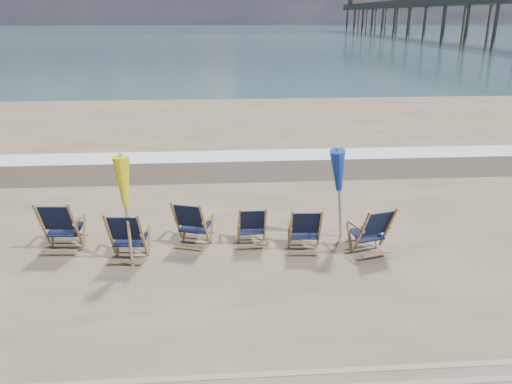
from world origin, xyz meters
TOP-DOWN VIEW (x-y plane):
  - ocean at (0.00, 128.00)m, footprint 400.00×400.00m
  - surf_foam at (0.00, 8.30)m, footprint 200.00×1.40m
  - wet_sand_strip at (0.00, 6.80)m, footprint 200.00×2.60m
  - beach_chair_0 at (-3.46, 1.48)m, footprint 0.76×0.84m
  - beach_chair_1 at (-2.15, 0.97)m, footprint 0.75×0.83m
  - beach_chair_2 at (-1.05, 1.47)m, footprint 0.85×0.90m
  - beach_chair_3 at (0.12, 1.48)m, footprint 0.58×0.65m
  - beach_chair_4 at (1.12, 1.11)m, footprint 0.66×0.74m
  - beach_chair_5 at (2.40, 1.01)m, footprint 0.83×0.89m
  - umbrella_yellow at (-2.37, 0.89)m, footprint 0.30×0.30m
  - umbrella_blue at (1.61, 1.69)m, footprint 0.30×0.30m
  - fishing_pier at (38.00, 74.00)m, footprint 4.40×140.00m

SIDE VIEW (x-z plane):
  - ocean at x=0.00m, z-range 0.00..0.00m
  - wet_sand_strip at x=0.00m, z-range 0.00..0.00m
  - surf_foam at x=0.00m, z-range 0.00..0.01m
  - beach_chair_3 at x=0.12m, z-range 0.00..0.89m
  - beach_chair_4 at x=1.12m, z-range 0.00..0.97m
  - beach_chair_2 at x=-1.05m, z-range 0.00..1.02m
  - beach_chair_5 at x=2.40m, z-range 0.00..1.02m
  - beach_chair_1 at x=-2.15m, z-range 0.00..1.06m
  - beach_chair_0 at x=-3.46m, z-range 0.00..1.11m
  - umbrella_blue at x=1.61m, z-range 0.46..2.42m
  - umbrella_yellow at x=-2.37m, z-range 0.50..2.52m
  - fishing_pier at x=38.00m, z-range 0.00..9.30m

